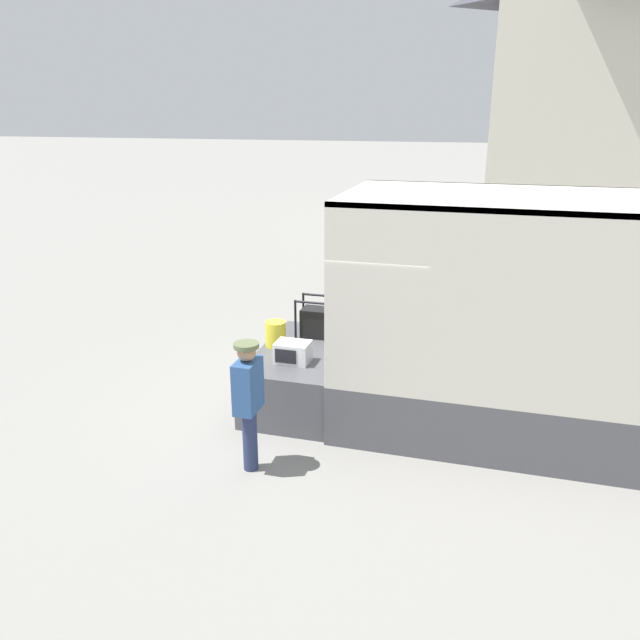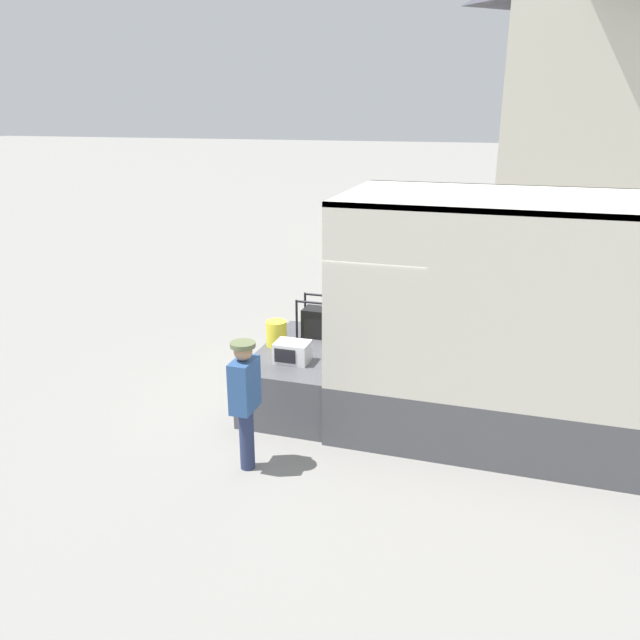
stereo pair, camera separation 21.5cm
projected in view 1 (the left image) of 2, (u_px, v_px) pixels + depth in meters
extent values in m
plane|color=gray|center=(346.00, 405.00, 9.35)|extent=(160.00, 160.00, 0.00)
cube|color=#4C4C51|center=(499.00, 397.00, 8.65)|extent=(4.36, 2.47, 0.82)
cube|color=beige|center=(509.00, 265.00, 9.24)|extent=(4.36, 0.06, 2.36)
cube|color=beige|center=(510.00, 314.00, 7.04)|extent=(4.36, 0.06, 2.36)
cube|color=beige|center=(519.00, 198.00, 7.77)|extent=(4.36, 2.47, 0.06)
cylinder|color=#3370B2|center=(464.00, 374.00, 7.93)|extent=(0.29, 0.29, 0.36)
cube|color=#2D7F33|center=(506.00, 367.00, 8.25)|extent=(0.44, 0.32, 0.27)
cube|color=#4C4C51|center=(304.00, 375.00, 9.38)|extent=(1.29, 2.34, 0.82)
cube|color=white|center=(293.00, 352.00, 8.74)|extent=(0.48, 0.36, 0.29)
cube|color=black|center=(285.00, 356.00, 8.58)|extent=(0.31, 0.01, 0.20)
cube|color=black|center=(321.00, 323.00, 9.70)|extent=(0.59, 0.36, 0.45)
cylinder|color=slate|center=(336.00, 323.00, 9.63)|extent=(0.22, 0.20, 0.20)
cylinder|color=black|center=(295.00, 320.00, 9.58)|extent=(0.04, 0.04, 0.62)
cylinder|color=black|center=(340.00, 324.00, 9.40)|extent=(0.04, 0.04, 0.62)
cylinder|color=black|center=(303.00, 312.00, 9.95)|extent=(0.04, 0.04, 0.62)
cylinder|color=black|center=(346.00, 315.00, 9.77)|extent=(0.04, 0.04, 0.62)
cylinder|color=black|center=(317.00, 303.00, 9.39)|extent=(0.70, 0.04, 0.04)
cylinder|color=black|center=(325.00, 296.00, 9.77)|extent=(0.70, 0.04, 0.04)
cylinder|color=yellow|center=(276.00, 334.00, 9.32)|extent=(0.31, 0.31, 0.39)
cylinder|color=navy|center=(250.00, 440.00, 7.56)|extent=(0.18, 0.18, 0.80)
cube|color=#2D5189|center=(248.00, 386.00, 7.33)|extent=(0.24, 0.44, 0.63)
sphere|color=tan|center=(246.00, 352.00, 7.19)|extent=(0.22, 0.22, 0.22)
cylinder|color=#606B47|center=(246.00, 345.00, 7.17)|extent=(0.30, 0.30, 0.05)
cube|color=beige|center=(602.00, 124.00, 20.84)|extent=(7.14, 6.35, 7.48)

